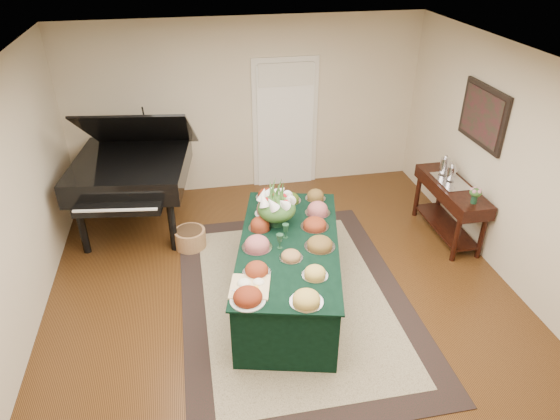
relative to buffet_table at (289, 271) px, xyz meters
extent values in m
plane|color=black|center=(-0.05, -0.01, -0.40)|extent=(6.00, 6.00, 0.00)
cube|color=black|center=(0.07, -0.01, -0.39)|extent=(2.62, 3.67, 0.01)
cube|color=#BBB08C|center=(0.07, -0.01, -0.39)|extent=(2.10, 3.15, 0.01)
cube|color=silver|center=(0.55, 2.97, 0.65)|extent=(1.05, 0.04, 2.10)
cube|color=white|center=(0.55, 2.95, 0.60)|extent=(0.90, 0.06, 2.00)
cube|color=black|center=(0.00, 0.00, -0.01)|extent=(1.53, 2.42, 0.78)
cube|color=black|center=(0.00, 0.00, 0.38)|extent=(1.60, 2.49, 0.02)
cylinder|color=silver|center=(-0.58, -0.87, 0.40)|extent=(0.34, 0.34, 0.01)
ellipsoid|color=maroon|center=(-0.58, -0.87, 0.45)|extent=(0.28, 0.28, 0.09)
cylinder|color=silver|center=(0.47, 0.56, 0.40)|extent=(0.31, 0.31, 0.01)
ellipsoid|color=#B75C5B|center=(0.47, 0.56, 0.46)|extent=(0.25, 0.25, 0.10)
cylinder|color=silver|center=(-0.43, -0.48, 0.40)|extent=(0.29, 0.29, 0.01)
ellipsoid|color=maroon|center=(-0.43, -0.48, 0.45)|extent=(0.24, 0.24, 0.08)
cylinder|color=silver|center=(0.54, 0.91, 0.40)|extent=(0.26, 0.26, 0.01)
ellipsoid|color=brown|center=(0.54, 0.91, 0.45)|extent=(0.21, 0.21, 0.09)
cylinder|color=silver|center=(0.20, 0.92, 0.40)|extent=(0.29, 0.29, 0.01)
ellipsoid|color=#3F5816|center=(0.20, 0.92, 0.44)|extent=(0.24, 0.24, 0.07)
cylinder|color=silver|center=(-0.36, -0.03, 0.40)|extent=(0.33, 0.33, 0.01)
ellipsoid|color=#B75C5B|center=(-0.36, -0.03, 0.45)|extent=(0.27, 0.27, 0.09)
cylinder|color=silver|center=(0.31, -0.14, 0.40)|extent=(0.34, 0.34, 0.01)
ellipsoid|color=brown|center=(0.31, -0.14, 0.44)|extent=(0.28, 0.28, 0.08)
cylinder|color=silver|center=(-0.04, -0.29, 0.40)|extent=(0.25, 0.25, 0.01)
ellipsoid|color=#AE7B45|center=(-0.04, -0.29, 0.43)|extent=(0.21, 0.21, 0.06)
cylinder|color=silver|center=(-0.15, 0.66, 0.40)|extent=(0.25, 0.25, 0.01)
ellipsoid|color=#B75C5B|center=(-0.15, 0.66, 0.47)|extent=(0.21, 0.21, 0.13)
cylinder|color=silver|center=(-0.06, 1.06, 0.40)|extent=(0.30, 0.30, 0.01)
ellipsoid|color=maroon|center=(-0.06, 1.06, 0.45)|extent=(0.25, 0.25, 0.08)
cylinder|color=silver|center=(-0.27, 0.35, 0.40)|extent=(0.27, 0.27, 0.01)
ellipsoid|color=maroon|center=(-0.27, 0.35, 0.45)|extent=(0.22, 0.22, 0.10)
cylinder|color=silver|center=(0.13, -0.63, 0.40)|extent=(0.27, 0.27, 0.01)
ellipsoid|color=gold|center=(0.13, -0.63, 0.44)|extent=(0.22, 0.22, 0.07)
cylinder|color=silver|center=(-0.04, -1.00, 0.40)|extent=(0.32, 0.32, 0.01)
ellipsoid|color=gold|center=(-0.04, -1.00, 0.44)|extent=(0.26, 0.26, 0.08)
cylinder|color=silver|center=(0.36, 0.26, 0.40)|extent=(0.33, 0.33, 0.01)
ellipsoid|color=maroon|center=(0.36, 0.26, 0.44)|extent=(0.27, 0.27, 0.07)
cube|color=tan|center=(-0.53, -0.69, 0.40)|extent=(0.46, 0.46, 0.02)
ellipsoid|color=white|center=(-0.58, -0.64, 0.45)|extent=(0.14, 0.14, 0.08)
ellipsoid|color=white|center=(-0.44, -0.65, 0.45)|extent=(0.12, 0.12, 0.07)
cube|color=#FFAC28|center=(-0.50, -0.78, 0.44)|extent=(0.10, 0.08, 0.05)
cylinder|color=#163722|center=(-0.06, 0.40, 0.48)|extent=(0.17, 0.17, 0.17)
ellipsoid|color=#305B24|center=(-0.06, 0.40, 0.60)|extent=(0.44, 0.44, 0.29)
cylinder|color=black|center=(-2.46, 1.45, -0.03)|extent=(0.10, 0.10, 0.75)
cylinder|color=black|center=(-1.30, 1.29, -0.03)|extent=(0.10, 0.10, 0.75)
cylinder|color=black|center=(-1.70, 2.69, -0.03)|extent=(0.10, 0.10, 0.75)
cube|color=black|center=(-1.80, 2.00, 0.51)|extent=(1.70, 1.79, 0.32)
cube|color=black|center=(-1.92, 1.11, 0.40)|extent=(1.09, 0.36, 0.10)
cube|color=black|center=(-1.63, 2.13, 1.02)|extent=(1.58, 1.34, 0.82)
cylinder|color=#92633B|center=(-1.09, 1.31, -0.27)|extent=(0.42, 0.42, 0.26)
cylinder|color=black|center=(2.27, 0.34, -0.09)|extent=(0.07, 0.07, 0.62)
cylinder|color=black|center=(2.63, 0.34, -0.09)|extent=(0.07, 0.07, 0.62)
cylinder|color=black|center=(2.27, 1.51, -0.09)|extent=(0.07, 0.07, 0.62)
cylinder|color=black|center=(2.63, 1.51, -0.09)|extent=(0.07, 0.07, 0.62)
cube|color=black|center=(2.45, 0.93, 0.31)|extent=(0.45, 1.39, 0.18)
cube|color=black|center=(2.45, 0.93, -0.25)|extent=(0.38, 1.23, 0.03)
cube|color=silver|center=(2.45, 1.01, 0.41)|extent=(0.34, 0.58, 0.02)
cylinder|color=#163722|center=(2.45, 0.41, 0.46)|extent=(0.08, 0.08, 0.11)
ellipsoid|color=#C68096|center=(2.45, 0.41, 0.56)|extent=(0.17, 0.17, 0.11)
cube|color=black|center=(2.67, 0.93, 1.35)|extent=(0.04, 0.95, 0.75)
cube|color=#4B1421|center=(2.65, 0.93, 1.35)|extent=(0.01, 0.82, 0.62)
camera|label=1|loc=(-0.97, -4.46, 3.49)|focal=32.00mm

